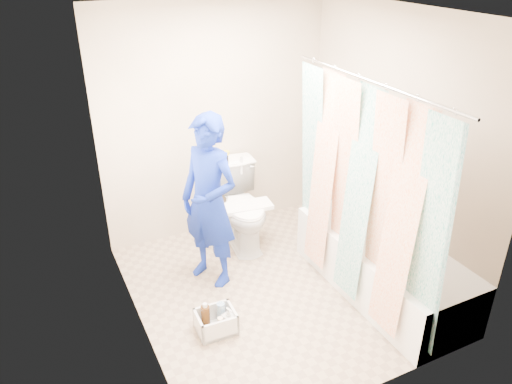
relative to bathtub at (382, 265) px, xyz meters
name	(u,v)px	position (x,y,z in m)	size (l,w,h in m)	color
floor	(274,289)	(-0.85, 0.43, -0.27)	(2.60, 2.60, 0.00)	gray
ceiling	(280,12)	(-0.85, 0.43, 2.13)	(2.40, 2.60, 0.02)	white
wall_back	(216,122)	(-0.85, 1.73, 0.93)	(2.40, 0.02, 2.40)	#C2AF95
wall_front	(381,249)	(-0.85, -0.88, 0.93)	(2.40, 0.02, 2.40)	#C2AF95
wall_left	(128,200)	(-2.05, 0.43, 0.93)	(0.02, 2.60, 2.40)	#C2AF95
wall_right	(394,145)	(0.35, 0.43, 0.93)	(0.02, 2.60, 2.40)	#C2AF95
bathtub	(382,265)	(0.00, 0.00, 0.00)	(0.70, 1.75, 0.50)	white
curtain_rod	(372,81)	(-0.33, 0.00, 1.68)	(0.02, 0.02, 1.90)	silver
shower_curtain	(360,198)	(-0.33, 0.00, 0.75)	(0.06, 1.75, 1.80)	white
toilet	(242,207)	(-0.77, 1.28, 0.15)	(0.47, 0.82, 0.84)	white
tank_lid	(246,206)	(-0.79, 1.15, 0.22)	(0.51, 0.22, 0.04)	white
tank_internals	(230,163)	(-0.79, 1.51, 0.56)	(0.20, 0.07, 0.27)	black
plumber	(209,202)	(-1.28, 0.85, 0.53)	(0.58, 0.38, 1.60)	#103FA1
cleaning_caddy	(217,322)	(-1.52, 0.15, -0.18)	(0.32, 0.26, 0.24)	silver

